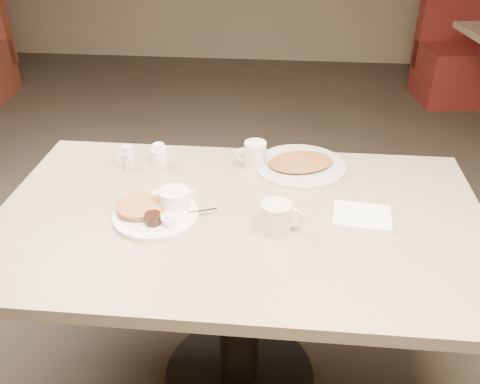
# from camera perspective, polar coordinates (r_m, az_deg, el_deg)

# --- Properties ---
(diner_table) EXTENTS (1.50, 0.90, 0.75)m
(diner_table) POSITION_cam_1_polar(r_m,az_deg,el_deg) (1.68, -0.07, -7.34)
(diner_table) COLOR tan
(diner_table) RESTS_ON ground
(main_plate) EXTENTS (0.34, 0.31, 0.07)m
(main_plate) POSITION_cam_1_polar(r_m,az_deg,el_deg) (1.59, -9.12, -1.90)
(main_plate) COLOR white
(main_plate) RESTS_ON diner_table
(coffee_mug_near) EXTENTS (0.13, 0.09, 0.09)m
(coffee_mug_near) POSITION_cam_1_polar(r_m,az_deg,el_deg) (1.49, 4.09, -2.73)
(coffee_mug_near) COLOR beige
(coffee_mug_near) RESTS_ON diner_table
(napkin) EXTENTS (0.18, 0.15, 0.02)m
(napkin) POSITION_cam_1_polar(r_m,az_deg,el_deg) (1.60, 13.29, -2.71)
(napkin) COLOR white
(napkin) RESTS_ON diner_table
(coffee_mug_far) EXTENTS (0.11, 0.08, 0.10)m
(coffee_mug_far) POSITION_cam_1_polar(r_m,az_deg,el_deg) (1.81, 1.60, 4.05)
(coffee_mug_far) COLOR white
(coffee_mug_far) RESTS_ON diner_table
(creamer_left) EXTENTS (0.07, 0.06, 0.08)m
(creamer_left) POSITION_cam_1_polar(r_m,az_deg,el_deg) (1.87, -12.26, 3.71)
(creamer_left) COLOR silver
(creamer_left) RESTS_ON diner_table
(creamer_right) EXTENTS (0.08, 0.06, 0.08)m
(creamer_right) POSITION_cam_1_polar(r_m,az_deg,el_deg) (1.86, -8.92, 4.04)
(creamer_right) COLOR white
(creamer_right) RESTS_ON diner_table
(hash_plate) EXTENTS (0.41, 0.41, 0.04)m
(hash_plate) POSITION_cam_1_polar(r_m,az_deg,el_deg) (1.84, 6.67, 3.01)
(hash_plate) COLOR #BAB9B6
(hash_plate) RESTS_ON diner_table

